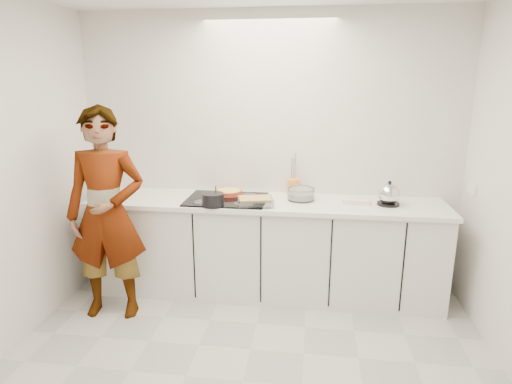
# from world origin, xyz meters

# --- Properties ---
(floor) EXTENTS (3.60, 3.20, 0.00)m
(floor) POSITION_xyz_m (0.00, 0.00, 0.00)
(floor) COLOR #B7B7AF
(floor) RESTS_ON ground
(wall_back) EXTENTS (3.60, 0.00, 2.60)m
(wall_back) POSITION_xyz_m (0.00, 1.60, 1.30)
(wall_back) COLOR silver
(wall_back) RESTS_ON ground
(wall_front) EXTENTS (3.60, 0.00, 2.60)m
(wall_front) POSITION_xyz_m (0.00, -1.60, 1.30)
(wall_front) COLOR silver
(wall_front) RESTS_ON ground
(base_cabinets) EXTENTS (3.20, 0.58, 0.87)m
(base_cabinets) POSITION_xyz_m (0.00, 1.28, 0.43)
(base_cabinets) COLOR silver
(base_cabinets) RESTS_ON floor
(countertop) EXTENTS (3.24, 0.64, 0.04)m
(countertop) POSITION_xyz_m (0.00, 1.28, 0.89)
(countertop) COLOR white
(countertop) RESTS_ON base_cabinets
(hob) EXTENTS (0.72, 0.54, 0.01)m
(hob) POSITION_xyz_m (-0.35, 1.26, 0.92)
(hob) COLOR black
(hob) RESTS_ON countertop
(tart_dish) EXTENTS (0.27, 0.27, 0.04)m
(tart_dish) POSITION_xyz_m (-0.36, 1.41, 0.95)
(tart_dish) COLOR #C34329
(tart_dish) RESTS_ON hob
(saucepan) EXTENTS (0.19, 0.19, 0.18)m
(saucepan) POSITION_xyz_m (-0.42, 1.04, 0.98)
(saucepan) COLOR black
(saucepan) RESTS_ON hob
(baking_dish) EXTENTS (0.34, 0.28, 0.06)m
(baking_dish) POSITION_xyz_m (-0.07, 1.11, 0.96)
(baking_dish) COLOR silver
(baking_dish) RESTS_ON hob
(mixing_bowl) EXTENTS (0.26, 0.26, 0.11)m
(mixing_bowl) POSITION_xyz_m (0.32, 1.35, 0.96)
(mixing_bowl) COLOR silver
(mixing_bowl) RESTS_ON countertop
(tea_towel) EXTENTS (0.25, 0.19, 0.04)m
(tea_towel) POSITION_xyz_m (0.82, 1.33, 0.93)
(tea_towel) COLOR white
(tea_towel) RESTS_ON countertop
(kettle) EXTENTS (0.26, 0.26, 0.22)m
(kettle) POSITION_xyz_m (1.09, 1.29, 1.00)
(kettle) COLOR black
(kettle) RESTS_ON countertop
(utensil_crock) EXTENTS (0.14, 0.14, 0.15)m
(utensil_crock) POSITION_xyz_m (0.25, 1.54, 0.99)
(utensil_crock) COLOR orange
(utensil_crock) RESTS_ON countertop
(cook) EXTENTS (0.70, 0.51, 1.79)m
(cook) POSITION_xyz_m (-1.26, 0.75, 0.89)
(cook) COLOR silver
(cook) RESTS_ON floor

